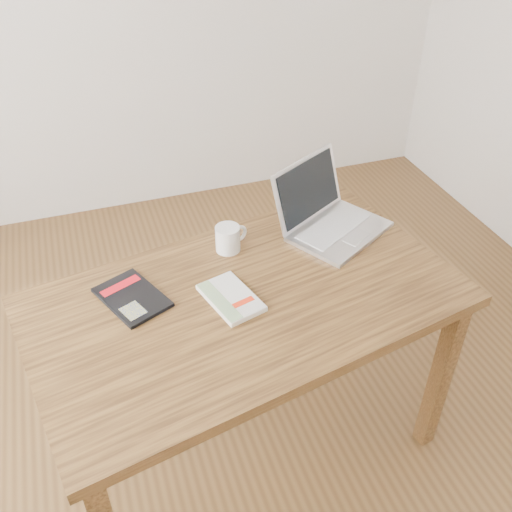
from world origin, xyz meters
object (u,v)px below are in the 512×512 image
object	(u,v)px
black_guidebook	(132,297)
coffee_mug	(229,238)
laptop	(328,216)
desk	(247,318)
white_guidebook	(231,298)

from	to	relation	value
black_guidebook	coffee_mug	bearing A→B (deg)	-0.64
black_guidebook	laptop	distance (m)	0.74
laptop	coffee_mug	world-z (taller)	laptop
black_guidebook	laptop	xyz separation A→B (m)	(0.72, 0.16, 0.04)
desk	coffee_mug	distance (m)	0.29
desk	black_guidebook	distance (m)	0.36
white_guidebook	coffee_mug	bearing A→B (deg)	59.36
laptop	black_guidebook	bearing A→B (deg)	162.96
coffee_mug	black_guidebook	bearing A→B (deg)	-176.78
coffee_mug	laptop	bearing A→B (deg)	-17.97
white_guidebook	laptop	xyz separation A→B (m)	(0.44, 0.26, 0.04)
black_guidebook	desk	bearing A→B (deg)	-40.62
laptop	coffee_mug	bearing A→B (deg)	152.20
desk	laptop	bearing A→B (deg)	22.95
laptop	coffee_mug	distance (m)	0.37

